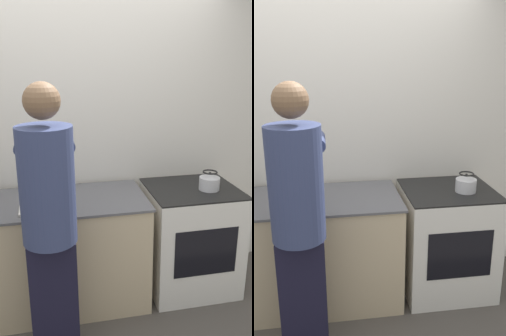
{
  "view_description": "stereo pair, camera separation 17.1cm",
  "coord_description": "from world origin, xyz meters",
  "views": [
    {
      "loc": [
        -0.23,
        -2.35,
        1.95
      ],
      "look_at": [
        0.34,
        0.23,
        1.13
      ],
      "focal_mm": 40.0,
      "sensor_mm": 36.0,
      "label": 1
    },
    {
      "loc": [
        -0.07,
        -2.38,
        1.95
      ],
      "look_at": [
        0.34,
        0.23,
        1.13
      ],
      "focal_mm": 40.0,
      "sensor_mm": 36.0,
      "label": 2
    }
  ],
  "objects": [
    {
      "name": "ground_plane",
      "position": [
        0.0,
        0.0,
        0.0
      ],
      "size": [
        12.0,
        12.0,
        0.0
      ],
      "primitive_type": "plane",
      "color": "#4C4742"
    },
    {
      "name": "wall_back",
      "position": [
        0.0,
        0.72,
        1.3
      ],
      "size": [
        8.0,
        0.05,
        2.6
      ],
      "color": "silver",
      "rests_on": "ground_plane"
    },
    {
      "name": "counter",
      "position": [
        -0.39,
        0.33,
        0.44
      ],
      "size": [
        1.79,
        0.68,
        0.88
      ],
      "color": "#C6B28E",
      "rests_on": "ground_plane"
    },
    {
      "name": "oven",
      "position": [
        0.91,
        0.33,
        0.45
      ],
      "size": [
        0.73,
        0.66,
        0.89
      ],
      "color": "silver",
      "rests_on": "ground_plane"
    },
    {
      "name": "person",
      "position": [
        -0.24,
        -0.23,
        0.98
      ],
      "size": [
        0.37,
        0.61,
        1.8
      ],
      "color": "black",
      "rests_on": "ground_plane"
    },
    {
      "name": "cutting_board",
      "position": [
        -0.3,
        0.18,
        0.89
      ],
      "size": [
        0.29,
        0.22,
        0.02
      ],
      "color": "silver",
      "rests_on": "counter"
    },
    {
      "name": "knife",
      "position": [
        -0.28,
        0.15,
        0.9
      ],
      "size": [
        0.21,
        0.04,
        0.01
      ],
      "rotation": [
        0.0,
        0.0,
        0.02
      ],
      "color": "silver",
      "rests_on": "cutting_board"
    },
    {
      "name": "kettle",
      "position": [
        1.03,
        0.27,
        0.96
      ],
      "size": [
        0.16,
        0.16,
        0.15
      ],
      "color": "silver",
      "rests_on": "oven"
    }
  ]
}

